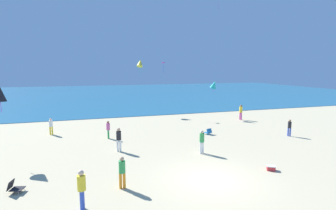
% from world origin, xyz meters
% --- Properties ---
extents(ground_plane, '(120.00, 120.00, 0.00)m').
position_xyz_m(ground_plane, '(0.00, 10.00, 0.00)').
color(ground_plane, '#C6B58C').
extents(ocean_water, '(120.00, 60.00, 0.05)m').
position_xyz_m(ocean_water, '(0.00, 49.31, 0.03)').
color(ocean_water, '#236084').
rests_on(ocean_water, ground_plane).
extents(beach_chair_near_camera, '(0.78, 0.68, 0.62)m').
position_xyz_m(beach_chair_near_camera, '(-9.67, 1.46, 0.28)').
color(beach_chair_near_camera, black).
rests_on(beach_chair_near_camera, ground_plane).
extents(beach_chair_mid_beach, '(0.70, 0.70, 0.54)m').
position_xyz_m(beach_chair_mid_beach, '(4.16, 8.84, 0.24)').
color(beach_chair_mid_beach, '#2370B2').
rests_on(beach_chair_mid_beach, ground_plane).
extents(cooler_box, '(0.59, 0.55, 0.28)m').
position_xyz_m(cooler_box, '(3.97, 0.13, 0.14)').
color(cooler_box, red).
rests_on(cooler_box, ground_plane).
extents(person_0, '(0.42, 0.42, 1.66)m').
position_xyz_m(person_0, '(1.37, 4.15, 0.96)').
color(person_0, white).
rests_on(person_0, ground_plane).
extents(person_1, '(0.31, 0.31, 1.53)m').
position_xyz_m(person_1, '(-4.59, 10.04, 0.88)').
color(person_1, green).
rests_on(person_1, ground_plane).
extents(person_2, '(0.43, 0.43, 1.76)m').
position_xyz_m(person_2, '(10.71, 13.83, 1.01)').
color(person_2, '#D8599E').
rests_on(person_2, ground_plane).
extents(person_3, '(0.45, 0.45, 1.73)m').
position_xyz_m(person_3, '(-4.13, 6.30, 1.00)').
color(person_3, white).
rests_on(person_3, ground_plane).
extents(person_4, '(0.42, 0.42, 1.49)m').
position_xyz_m(person_4, '(10.66, 6.14, 0.86)').
color(person_4, blue).
rests_on(person_4, ground_plane).
extents(person_5, '(0.34, 0.34, 1.51)m').
position_xyz_m(person_5, '(-9.39, 12.96, 0.87)').
color(person_5, yellow).
rests_on(person_5, ground_plane).
extents(person_6, '(0.41, 0.41, 1.76)m').
position_xyz_m(person_6, '(-6.53, -1.12, 1.02)').
color(person_6, blue).
rests_on(person_6, ground_plane).
extents(person_7, '(0.38, 0.38, 1.64)m').
position_xyz_m(person_7, '(-4.66, 0.38, 0.95)').
color(person_7, orange).
rests_on(person_7, ground_plane).
extents(kite_teal, '(1.11, 1.25, 1.49)m').
position_xyz_m(kite_teal, '(8.31, 16.00, 4.00)').
color(kite_teal, '#1EADAD').
extents(kite_black, '(1.16, 1.14, 1.71)m').
position_xyz_m(kite_black, '(-11.45, 6.87, 4.32)').
color(kite_black, black).
extents(kite_yellow, '(1.28, 1.39, 2.09)m').
position_xyz_m(kite_yellow, '(0.60, 22.00, 6.60)').
color(kite_yellow, yellow).
extents(kite_magenta, '(0.49, 0.39, 1.37)m').
position_xyz_m(kite_magenta, '(2.94, 19.12, 6.59)').
color(kite_magenta, '#DB3DA8').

